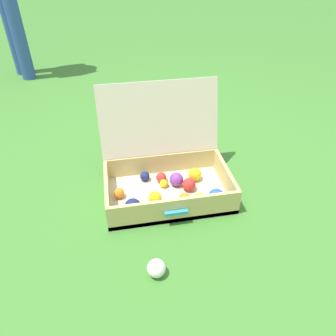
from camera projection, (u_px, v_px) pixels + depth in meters
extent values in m
plane|color=#3D7A2D|center=(171.00, 187.00, 1.76)|extent=(16.00, 16.00, 0.00)
cube|color=beige|center=(168.00, 194.00, 1.69)|extent=(0.64, 0.39, 0.03)
cube|color=tan|center=(107.00, 193.00, 1.61)|extent=(0.02, 0.39, 0.14)
cube|color=tan|center=(225.00, 179.00, 1.70)|extent=(0.02, 0.39, 0.14)
cube|color=tan|center=(175.00, 211.00, 1.51)|extent=(0.60, 0.02, 0.14)
cube|color=tan|center=(162.00, 165.00, 1.80)|extent=(0.60, 0.02, 0.14)
cube|color=beige|center=(159.00, 119.00, 1.70)|extent=(0.64, 0.13, 0.38)
cube|color=teal|center=(176.00, 213.00, 1.48)|extent=(0.11, 0.02, 0.02)
sphere|color=orange|center=(185.00, 199.00, 1.59)|extent=(0.06, 0.06, 0.06)
sphere|color=navy|center=(133.00, 207.00, 1.53)|extent=(0.08, 0.08, 0.08)
sphere|color=yellow|center=(155.00, 198.00, 1.60)|extent=(0.07, 0.07, 0.07)
sphere|color=red|center=(189.00, 184.00, 1.68)|extent=(0.07, 0.07, 0.07)
sphere|color=#CCDB38|center=(200.00, 200.00, 1.58)|extent=(0.08, 0.08, 0.08)
sphere|color=navy|center=(145.00, 176.00, 1.75)|extent=(0.05, 0.05, 0.05)
sphere|color=red|center=(161.00, 177.00, 1.74)|extent=(0.06, 0.06, 0.06)
sphere|color=orange|center=(119.00, 193.00, 1.63)|extent=(0.06, 0.06, 0.06)
sphere|color=yellow|center=(164.00, 183.00, 1.71)|extent=(0.04, 0.04, 0.04)
sphere|color=blue|center=(216.00, 197.00, 1.59)|extent=(0.08, 0.08, 0.08)
sphere|color=purple|center=(176.00, 179.00, 1.71)|extent=(0.07, 0.07, 0.07)
sphere|color=yellow|center=(195.00, 174.00, 1.75)|extent=(0.07, 0.07, 0.07)
sphere|color=white|center=(156.00, 268.00, 1.28)|extent=(0.08, 0.08, 0.08)
cylinder|color=#2D4C93|center=(10.00, 22.00, 2.91)|extent=(0.12, 0.12, 0.94)
cylinder|color=#2D4C93|center=(16.00, 26.00, 2.79)|extent=(0.12, 0.12, 0.94)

